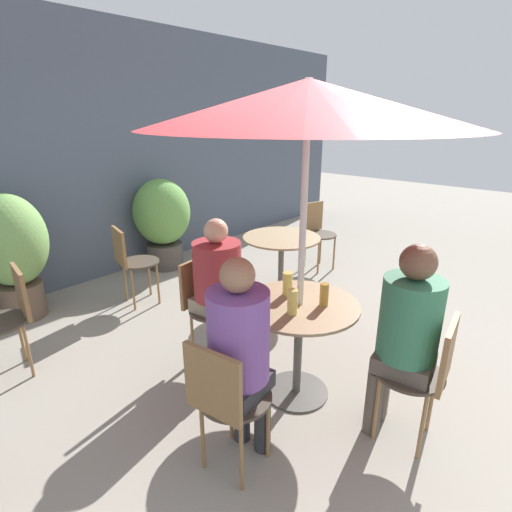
{
  "coord_description": "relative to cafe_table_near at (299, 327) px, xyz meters",
  "views": [
    {
      "loc": [
        -2.22,
        -1.16,
        1.95
      ],
      "look_at": [
        -0.18,
        0.64,
        0.98
      ],
      "focal_mm": 28.0,
      "sensor_mm": 36.0,
      "label": 1
    }
  ],
  "objects": [
    {
      "name": "beer_glass_2",
      "position": [
        -0.15,
        -0.05,
        0.26
      ],
      "size": [
        0.07,
        0.07,
        0.17
      ],
      "color": "#DBC65B",
      "rests_on": "cafe_table_near"
    },
    {
      "name": "seated_person_1",
      "position": [
        -0.7,
        -0.1,
        0.21
      ],
      "size": [
        0.37,
        0.34,
        1.28
      ],
      "rotation": [
        0.0,
        0.0,
        1.71
      ],
      "color": "#2D2D33",
      "rests_on": "ground_plane"
    },
    {
      "name": "potted_plant_0",
      "position": [
        -0.87,
        2.77,
        0.18
      ],
      "size": [
        0.66,
        0.66,
        1.26
      ],
      "color": "brown",
      "rests_on": "ground_plane"
    },
    {
      "name": "cafe_table_far",
      "position": [
        1.16,
        1.06,
        0.0
      ],
      "size": [
        0.82,
        0.82,
        0.73
      ],
      "color": "#514C47",
      "rests_on": "ground_plane"
    },
    {
      "name": "cafe_table_near",
      "position": [
        0.0,
        0.0,
        0.0
      ],
      "size": [
        0.82,
        0.82,
        0.73
      ],
      "color": "#514C47",
      "rests_on": "ground_plane"
    },
    {
      "name": "umbrella",
      "position": [
        -0.0,
        -0.0,
        1.45
      ],
      "size": [
        1.99,
        1.99,
        2.14
      ],
      "color": "silver",
      "rests_on": "ground_plane"
    },
    {
      "name": "bistro_chair_3",
      "position": [
        -1.25,
        1.8,
        -0.02
      ],
      "size": [
        0.43,
        0.41,
        0.86
      ],
      "rotation": [
        0.0,
        0.0,
        4.56
      ],
      "color": "#42382D",
      "rests_on": "ground_plane"
    },
    {
      "name": "bistro_chair_0",
      "position": [
        -0.12,
        0.84,
        -0.02
      ],
      "size": [
        0.41,
        0.43,
        0.86
      ],
      "rotation": [
        0.0,
        0.0,
        0.14
      ],
      "color": "#42382D",
      "rests_on": "ground_plane"
    },
    {
      "name": "bistro_chair_4",
      "position": [
        0.02,
        2.17,
        -0.02
      ],
      "size": [
        0.45,
        0.43,
        0.86
      ],
      "rotation": [
        0.0,
        0.0,
        1.32
      ],
      "color": "#42382D",
      "rests_on": "ground_plane"
    },
    {
      "name": "storefront_wall",
      "position": [
        0.18,
        3.19,
        0.95
      ],
      "size": [
        10.0,
        0.06,
        3.0
      ],
      "color": "#4C5666",
      "rests_on": "ground_plane"
    },
    {
      "name": "seated_person_0",
      "position": [
        -0.1,
        0.69,
        0.18
      ],
      "size": [
        0.38,
        0.41,
        1.22
      ],
      "rotation": [
        0.0,
        0.0,
        0.14
      ],
      "color": "gray",
      "rests_on": "ground_plane"
    },
    {
      "name": "beer_glass_0",
      "position": [
        0.08,
        -0.14,
        0.26
      ],
      "size": [
        0.06,
        0.06,
        0.16
      ],
      "color": "#B28433",
      "rests_on": "cafe_table_near"
    },
    {
      "name": "bistro_chair_2",
      "position": [
        0.12,
        -0.84,
        -0.02
      ],
      "size": [
        0.41,
        0.43,
        0.86
      ],
      "rotation": [
        0.0,
        0.0,
        -3.0
      ],
      "color": "#42382D",
      "rests_on": "ground_plane"
    },
    {
      "name": "bistro_chair_6",
      "position": [
        2.27,
        1.35,
        -0.02
      ],
      "size": [
        0.43,
        0.45,
        0.86
      ],
      "rotation": [
        0.0,
        0.0,
        6.01
      ],
      "color": "#42382D",
      "rests_on": "ground_plane"
    },
    {
      "name": "seated_person_2",
      "position": [
        0.1,
        -0.69,
        0.21
      ],
      "size": [
        0.35,
        0.38,
        1.28
      ],
      "rotation": [
        0.0,
        0.0,
        3.28
      ],
      "color": "brown",
      "rests_on": "ground_plane"
    },
    {
      "name": "beer_glass_1",
      "position": [
        0.06,
        0.15,
        0.26
      ],
      "size": [
        0.07,
        0.07,
        0.17
      ],
      "color": "#DBC65B",
      "rests_on": "cafe_table_near"
    },
    {
      "name": "ground_plane",
      "position": [
        0.18,
        -0.24,
        -0.55
      ],
      "size": [
        20.0,
        20.0,
        0.0
      ],
      "primitive_type": "plane",
      "color": "gray"
    },
    {
      "name": "potted_plant_1",
      "position": [
        0.94,
        2.86,
        0.12
      ],
      "size": [
        0.73,
        0.73,
        1.18
      ],
      "color": "#47423D",
      "rests_on": "ground_plane"
    },
    {
      "name": "bistro_chair_1",
      "position": [
        -0.84,
        -0.12,
        -0.02
      ],
      "size": [
        0.43,
        0.41,
        0.86
      ],
      "rotation": [
        0.0,
        0.0,
        -4.57
      ],
      "color": "#42382D",
      "rests_on": "ground_plane"
    }
  ]
}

